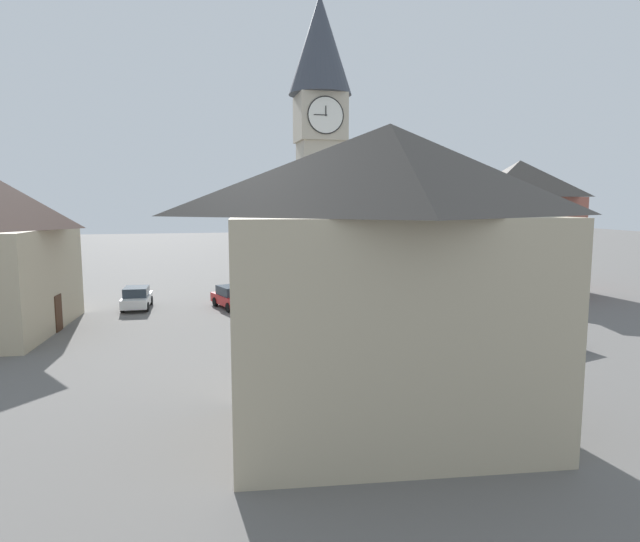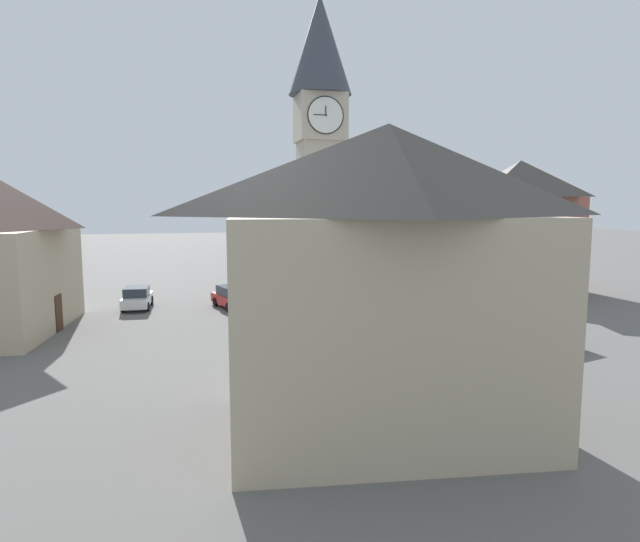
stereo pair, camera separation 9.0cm
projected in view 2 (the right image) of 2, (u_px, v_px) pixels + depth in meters
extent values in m
plane|color=#605E5B|center=(320.00, 323.00, 34.04)|extent=(200.00, 200.00, 0.00)
cube|color=#A59C89|center=(320.00, 318.00, 34.01)|extent=(3.04, 3.04, 0.60)
cube|color=#B7AD99|center=(320.00, 229.00, 33.32)|extent=(2.43, 2.43, 10.29)
cube|color=#B7AD99|center=(320.00, 119.00, 32.51)|extent=(2.73, 2.73, 2.68)
cone|color=#383D47|center=(320.00, 45.00, 31.98)|extent=(3.68, 3.68, 5.66)
cylinder|color=white|center=(326.00, 115.00, 31.16)|extent=(2.04, 0.04, 2.04)
torus|color=black|center=(326.00, 115.00, 31.15)|extent=(2.10, 0.06, 2.10)
cube|color=black|center=(326.00, 111.00, 31.09)|extent=(0.05, 0.02, 0.57)
cube|color=black|center=(320.00, 115.00, 31.05)|extent=(0.78, 0.02, 0.04)
cylinder|color=white|center=(315.00, 122.00, 33.85)|extent=(2.04, 0.04, 2.04)
torus|color=black|center=(315.00, 122.00, 33.86)|extent=(2.10, 0.06, 2.10)
cube|color=black|center=(537.00, 331.00, 29.31)|extent=(2.86, 4.42, 0.64)
cube|color=#28333D|center=(535.00, 319.00, 29.36)|extent=(2.12, 2.47, 0.64)
cylinder|color=black|center=(567.00, 339.00, 28.70)|extent=(0.40, 0.68, 0.64)
cylinder|color=black|center=(547.00, 343.00, 27.89)|extent=(0.40, 0.68, 0.64)
cylinder|color=black|center=(528.00, 330.00, 30.80)|extent=(0.40, 0.68, 0.64)
cylinder|color=black|center=(508.00, 333.00, 29.98)|extent=(0.40, 0.68, 0.64)
cube|color=black|center=(571.00, 344.00, 27.61)|extent=(1.62, 0.62, 0.16)
cube|color=red|center=(233.00, 300.00, 38.70)|extent=(2.90, 4.43, 0.64)
cube|color=#28333D|center=(232.00, 291.00, 38.75)|extent=(2.14, 2.48, 0.64)
cylinder|color=black|center=(251.00, 305.00, 38.11)|extent=(0.41, 0.68, 0.64)
cylinder|color=black|center=(229.00, 307.00, 37.28)|extent=(0.41, 0.68, 0.64)
cylinder|color=black|center=(237.00, 300.00, 40.19)|extent=(0.41, 0.68, 0.64)
cylinder|color=black|center=(216.00, 302.00, 39.37)|extent=(0.41, 0.68, 0.64)
cube|color=black|center=(244.00, 307.00, 37.02)|extent=(1.62, 0.64, 0.16)
cube|color=white|center=(137.00, 300.00, 38.55)|extent=(1.87, 4.17, 0.64)
cube|color=#28333D|center=(137.00, 292.00, 38.33)|extent=(1.65, 2.16, 0.64)
cylinder|color=black|center=(128.00, 301.00, 39.64)|extent=(0.25, 0.65, 0.64)
cylinder|color=black|center=(151.00, 300.00, 39.93)|extent=(0.25, 0.65, 0.64)
cylinder|color=black|center=(123.00, 308.00, 37.24)|extent=(0.25, 0.65, 0.64)
cylinder|color=black|center=(147.00, 307.00, 37.54)|extent=(0.25, 0.65, 0.64)
cube|color=black|center=(141.00, 298.00, 40.55)|extent=(1.67, 0.19, 0.16)
cylinder|color=black|center=(324.00, 290.00, 44.09)|extent=(0.13, 0.13, 0.82)
cylinder|color=black|center=(324.00, 290.00, 43.92)|extent=(0.13, 0.13, 0.82)
cube|color=white|center=(324.00, 281.00, 43.92)|extent=(0.34, 0.42, 0.60)
cylinder|color=white|center=(325.00, 281.00, 44.15)|extent=(0.09, 0.09, 0.60)
cylinder|color=white|center=(324.00, 282.00, 43.69)|extent=(0.09, 0.09, 0.60)
sphere|color=tan|center=(324.00, 276.00, 43.86)|extent=(0.22, 0.22, 0.22)
sphere|color=black|center=(324.00, 275.00, 43.86)|extent=(0.20, 0.20, 0.20)
cylinder|color=brown|center=(301.00, 284.00, 41.26)|extent=(0.44, 0.44, 2.52)
sphere|color=#28602D|center=(301.00, 247.00, 40.90)|extent=(4.42, 4.42, 4.42)
cube|color=#995142|center=(517.00, 244.00, 46.57)|extent=(9.69, 10.59, 7.75)
pyramid|color=#47423D|center=(520.00, 179.00, 45.89)|extent=(10.18, 11.12, 3.01)
cube|color=#422819|center=(492.00, 280.00, 44.86)|extent=(0.54, 1.03, 2.10)
cube|color=tan|center=(386.00, 327.00, 17.42)|extent=(10.10, 7.05, 6.99)
pyramid|color=#47423D|center=(388.00, 170.00, 16.81)|extent=(10.60, 7.41, 2.75)
cube|color=#422819|center=(365.00, 373.00, 20.76)|extent=(1.10, 0.19, 2.10)
cube|color=#422819|center=(59.00, 313.00, 31.85)|extent=(0.18, 1.10, 2.10)
cube|color=beige|center=(395.00, 248.00, 49.99)|extent=(8.22, 8.15, 6.39)
pyramid|color=brown|center=(396.00, 198.00, 49.43)|extent=(8.63, 8.56, 2.58)
cube|color=#422819|center=(386.00, 276.00, 47.62)|extent=(0.94, 0.70, 2.10)
cylinder|color=black|center=(432.00, 280.00, 33.34)|extent=(0.12, 0.12, 5.42)
sphere|color=beige|center=(434.00, 232.00, 32.98)|extent=(0.36, 0.36, 0.36)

